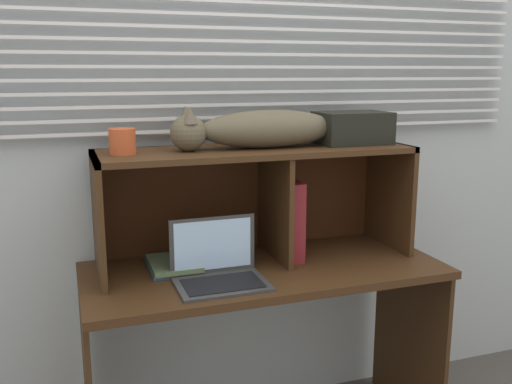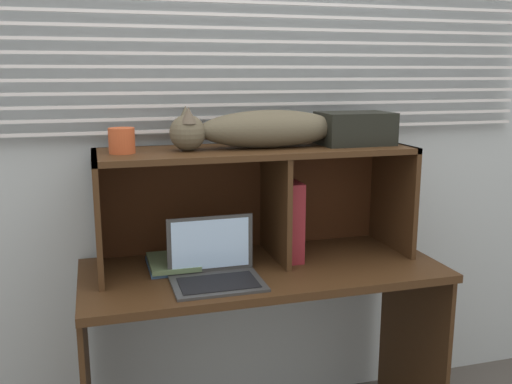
% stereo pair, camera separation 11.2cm
% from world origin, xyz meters
% --- Properties ---
extents(back_panel_with_blinds, '(4.40, 0.08, 2.50)m').
position_xyz_m(back_panel_with_blinds, '(0.00, 0.55, 1.26)').
color(back_panel_with_blinds, '#ACB4B8').
rests_on(back_panel_with_blinds, ground).
extents(desk, '(1.34, 0.57, 0.75)m').
position_xyz_m(desk, '(0.00, 0.22, 0.60)').
color(desk, '#3D2513').
rests_on(desk, ground).
extents(hutch_shelf_unit, '(1.19, 0.36, 0.44)m').
position_xyz_m(hutch_shelf_unit, '(0.01, 0.35, 1.06)').
color(hutch_shelf_unit, '#3D2513').
rests_on(hutch_shelf_unit, desk).
extents(cat, '(0.86, 0.17, 0.16)m').
position_xyz_m(cat, '(0.02, 0.32, 1.26)').
color(cat, brown).
rests_on(cat, hutch_shelf_unit).
extents(laptop, '(0.31, 0.23, 0.21)m').
position_xyz_m(laptop, '(-0.20, 0.13, 0.80)').
color(laptop, '#363636').
rests_on(laptop, desk).
extents(binder_upright, '(0.06, 0.23, 0.31)m').
position_xyz_m(binder_upright, '(0.13, 0.32, 0.91)').
color(binder_upright, maroon).
rests_on(binder_upright, desk).
extents(book_stack, '(0.18, 0.24, 0.03)m').
position_xyz_m(book_stack, '(-0.33, 0.32, 0.77)').
color(book_stack, '#365881').
rests_on(book_stack, desk).
extents(small_basket, '(0.09, 0.09, 0.09)m').
position_xyz_m(small_basket, '(-0.49, 0.32, 1.23)').
color(small_basket, '#B44925').
rests_on(small_basket, hutch_shelf_unit).
extents(storage_box, '(0.28, 0.19, 0.13)m').
position_xyz_m(storage_box, '(0.40, 0.32, 1.25)').
color(storage_box, black).
rests_on(storage_box, hutch_shelf_unit).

